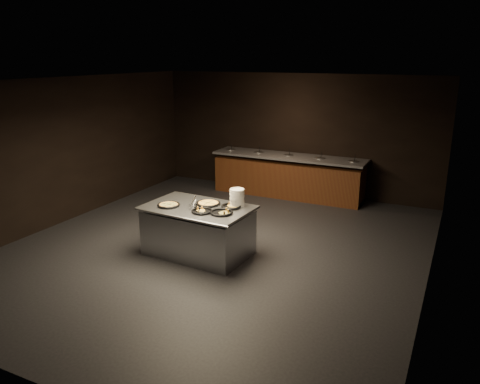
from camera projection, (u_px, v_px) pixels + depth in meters
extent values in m
cube|color=black|center=(217.00, 248.00, 8.36)|extent=(7.00, 8.00, 0.01)
cube|color=black|center=(215.00, 81.00, 7.54)|extent=(7.00, 8.00, 0.01)
cube|color=black|center=(295.00, 134.00, 11.40)|extent=(7.00, 0.01, 2.90)
cube|color=black|center=(16.00, 256.00, 4.49)|extent=(7.00, 0.01, 2.90)
cube|color=black|center=(64.00, 151.00, 9.42)|extent=(0.01, 8.00, 2.90)
cube|color=black|center=(438.00, 194.00, 6.47)|extent=(0.01, 8.00, 2.90)
cube|color=#553314|center=(288.00, 179.00, 11.32)|extent=(3.60, 0.75, 0.85)
cube|color=#59585D|center=(288.00, 157.00, 11.17)|extent=(3.70, 0.83, 0.05)
cube|color=#37160C|center=(287.00, 194.00, 11.43)|extent=(3.60, 0.69, 0.08)
cylinder|color=silver|center=(231.00, 151.00, 11.81)|extent=(0.22, 0.22, 0.08)
cylinder|color=#457B31|center=(231.00, 150.00, 11.81)|extent=(0.19, 0.19, 0.02)
cylinder|color=black|center=(231.00, 147.00, 11.75)|extent=(0.04, 0.10, 0.19)
cylinder|color=silver|center=(259.00, 153.00, 11.49)|extent=(0.22, 0.22, 0.08)
cylinder|color=#457B31|center=(259.00, 152.00, 11.48)|extent=(0.19, 0.19, 0.02)
cylinder|color=black|center=(260.00, 149.00, 11.43)|extent=(0.04, 0.10, 0.19)
cylinder|color=silver|center=(288.00, 156.00, 11.16)|extent=(0.22, 0.22, 0.08)
cylinder|color=#457B31|center=(289.00, 155.00, 11.16)|extent=(0.19, 0.19, 0.02)
cylinder|color=black|center=(290.00, 152.00, 11.10)|extent=(0.04, 0.10, 0.19)
cylinder|color=silver|center=(320.00, 159.00, 10.84)|extent=(0.22, 0.22, 0.08)
cylinder|color=#457B31|center=(320.00, 158.00, 10.83)|extent=(0.19, 0.19, 0.02)
cylinder|color=black|center=(321.00, 155.00, 10.78)|extent=(0.04, 0.10, 0.19)
cylinder|color=silver|center=(353.00, 163.00, 10.51)|extent=(0.22, 0.22, 0.08)
cylinder|color=#457B31|center=(353.00, 161.00, 10.51)|extent=(0.19, 0.19, 0.02)
cylinder|color=black|center=(355.00, 158.00, 10.45)|extent=(0.04, 0.10, 0.19)
cube|color=silver|center=(198.00, 233.00, 8.00)|extent=(1.76, 1.14, 0.77)
cube|color=silver|center=(198.00, 208.00, 7.87)|extent=(1.85, 1.22, 0.04)
cylinder|color=silver|center=(179.00, 218.00, 7.39)|extent=(1.78, 0.15, 0.04)
cylinder|color=white|center=(237.00, 198.00, 7.87)|extent=(0.24, 0.24, 0.29)
cylinder|color=black|center=(169.00, 206.00, 7.89)|extent=(0.36, 0.36, 0.01)
torus|color=black|center=(169.00, 205.00, 7.89)|extent=(0.38, 0.38, 0.04)
torus|color=#AD7A2C|center=(169.00, 205.00, 7.89)|extent=(0.32, 0.32, 0.03)
cylinder|color=tan|center=(169.00, 205.00, 7.89)|extent=(0.28, 0.28, 0.02)
cube|color=black|center=(169.00, 204.00, 7.89)|extent=(0.03, 0.28, 0.00)
cube|color=black|center=(169.00, 204.00, 7.89)|extent=(0.28, 0.03, 0.00)
cylinder|color=black|center=(208.00, 204.00, 7.98)|extent=(0.39, 0.39, 0.01)
torus|color=black|center=(208.00, 203.00, 7.98)|extent=(0.41, 0.41, 0.04)
torus|color=#AD7A2C|center=(208.00, 203.00, 7.98)|extent=(0.35, 0.35, 0.03)
cylinder|color=#E5CB53|center=(208.00, 203.00, 7.98)|extent=(0.31, 0.31, 0.02)
cube|color=black|center=(208.00, 203.00, 7.98)|extent=(0.02, 0.31, 0.00)
cube|color=black|center=(208.00, 203.00, 7.98)|extent=(0.31, 0.02, 0.00)
cylinder|color=black|center=(231.00, 207.00, 7.82)|extent=(0.31, 0.31, 0.01)
torus|color=black|center=(231.00, 206.00, 7.82)|extent=(0.34, 0.34, 0.04)
cylinder|color=black|center=(202.00, 212.00, 7.59)|extent=(0.33, 0.33, 0.01)
torus|color=black|center=(202.00, 211.00, 7.58)|extent=(0.35, 0.35, 0.04)
cylinder|color=black|center=(221.00, 213.00, 7.52)|extent=(0.35, 0.35, 0.01)
torus|color=black|center=(221.00, 212.00, 7.52)|extent=(0.38, 0.38, 0.04)
cube|color=silver|center=(197.00, 203.00, 7.99)|extent=(0.12, 0.13, 0.00)
cylinder|color=black|center=(192.00, 201.00, 7.80)|extent=(0.05, 0.23, 0.14)
cylinder|color=silver|center=(195.00, 203.00, 7.90)|extent=(0.03, 0.12, 0.09)
cube|color=silver|center=(201.00, 213.00, 7.47)|extent=(0.14, 0.13, 0.00)
cylinder|color=black|center=(197.00, 206.00, 7.57)|extent=(0.17, 0.13, 0.13)
cylinder|color=silver|center=(199.00, 210.00, 7.53)|extent=(0.09, 0.07, 0.08)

